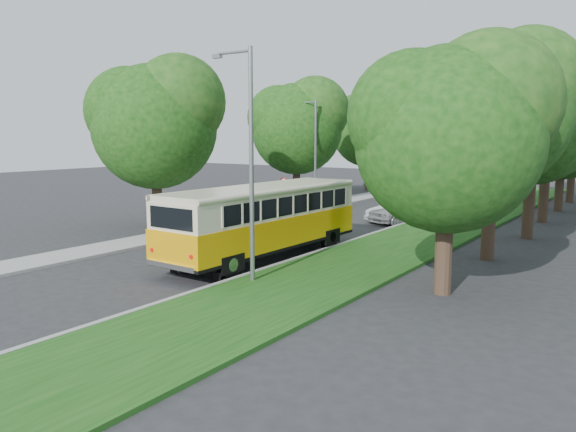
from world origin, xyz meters
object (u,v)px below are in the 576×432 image
Objects in this scene: vintage_bus at (264,222)px; car_blue at (424,197)px; car_silver at (401,210)px; car_grey at (460,189)px; lamppost_near at (249,157)px; car_white at (396,211)px; lamppost_far at (314,149)px.

car_blue is (-0.94, 20.58, -0.87)m from vintage_bus.
car_silver reaches higher than car_grey.
vintage_bus is 2.23× the size of car_blue.
car_silver is at bearing -67.80° from car_blue.
car_grey is (0.23, 7.47, -0.01)m from car_blue.
car_white is at bearing 95.52° from lamppost_near.
lamppost_near is at bearing -58.58° from vintage_bus.
lamppost_near reaches higher than car_grey.
lamppost_far is 8.85m from car_blue.
lamppost_near is at bearing -72.76° from car_blue.
lamppost_near reaches higher than lamppost_far.
car_silver is at bearing 87.72° from vintage_bus.
car_blue is at bearing 121.14° from car_white.
lamppost_near is 1.66× the size of car_grey.
vintage_bus is 12.41m from car_silver.
car_blue is at bearing 94.04° from vintage_bus.
lamppost_near is 1.72× the size of car_blue.
lamppost_far reaches higher than vintage_bus.
lamppost_far is 1.61× the size of car_blue.
vintage_bus is 28.07m from car_grey.
lamppost_near is 16.29m from car_silver.
lamppost_far is at bearing 178.58° from car_silver.
car_white is (0.47, 12.46, -0.89)m from vintage_bus.
car_grey is (-1.17, 15.59, 0.02)m from car_white.
lamppost_near is 1.83× the size of car_silver.
car_blue is at bearing 119.60° from car_silver.
lamppost_near is 4.91m from vintage_bus.
car_silver is at bearing 94.36° from lamppost_near.
car_silver is 1.11× the size of car_white.
lamppost_far is at bearing 115.71° from lamppost_near.
vintage_bus is (6.90, -15.02, -2.57)m from lamppost_far.
car_grey reaches higher than car_white.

